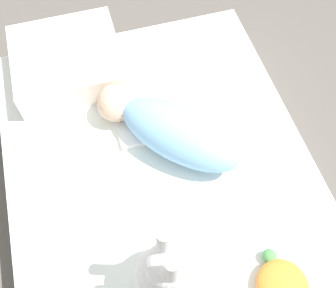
{
  "coord_description": "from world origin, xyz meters",
  "views": [
    {
      "loc": [
        -0.56,
        0.13,
        1.28
      ],
      "look_at": [
        0.01,
        -0.04,
        0.23
      ],
      "focal_mm": 42.0,
      "sensor_mm": 36.0,
      "label": 1
    }
  ],
  "objects_px": {
    "swaddled_baby": "(169,129)",
    "turtle_plush": "(282,285)",
    "bunny_plush": "(168,273)",
    "pillow": "(68,62)"
  },
  "relations": [
    {
      "from": "swaddled_baby",
      "to": "pillow",
      "type": "bearing_deg",
      "value": -8.63
    },
    {
      "from": "swaddled_baby",
      "to": "bunny_plush",
      "type": "xyz_separation_m",
      "value": [
        -0.42,
        0.13,
        0.04
      ]
    },
    {
      "from": "pillow",
      "to": "bunny_plush",
      "type": "relative_size",
      "value": 1.03
    },
    {
      "from": "swaddled_baby",
      "to": "turtle_plush",
      "type": "height_order",
      "value": "swaddled_baby"
    },
    {
      "from": "pillow",
      "to": "bunny_plush",
      "type": "bearing_deg",
      "value": -170.51
    },
    {
      "from": "pillow",
      "to": "bunny_plush",
      "type": "height_order",
      "value": "bunny_plush"
    },
    {
      "from": "pillow",
      "to": "turtle_plush",
      "type": "distance_m",
      "value": 0.98
    },
    {
      "from": "bunny_plush",
      "to": "turtle_plush",
      "type": "distance_m",
      "value": 0.31
    },
    {
      "from": "swaddled_baby",
      "to": "bunny_plush",
      "type": "relative_size",
      "value": 1.24
    },
    {
      "from": "bunny_plush",
      "to": "pillow",
      "type": "bearing_deg",
      "value": 9.49
    }
  ]
}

